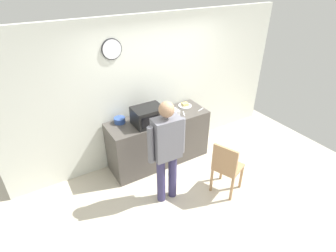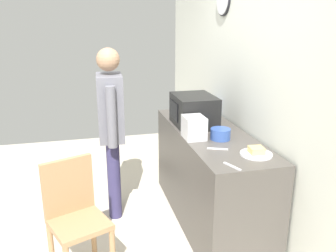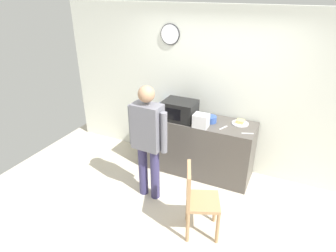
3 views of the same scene
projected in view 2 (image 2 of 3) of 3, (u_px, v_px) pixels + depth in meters
ground_plane at (86, 245)px, 3.21m from camera, size 6.00×6.00×0.00m
back_wall at (258, 94)px, 3.20m from camera, size 5.40×0.13×2.60m
kitchen_counter at (209, 177)px, 3.50m from camera, size 1.84×0.62×0.93m
microwave at (194, 110)px, 3.52m from camera, size 0.50×0.39×0.30m
sandwich_plate at (256, 153)px, 2.78m from camera, size 0.25×0.25×0.07m
salad_bowl at (220, 134)px, 3.13m from camera, size 0.18×0.18×0.10m
cereal_bowl at (206, 109)px, 3.99m from camera, size 0.19×0.19×0.09m
toaster at (194, 127)px, 3.15m from camera, size 0.22×0.18×0.20m
fork_utensil at (218, 149)px, 2.90m from camera, size 0.09×0.16×0.01m
spoon_utensil at (232, 166)px, 2.56m from camera, size 0.17×0.08×0.01m
person_standing at (111, 121)px, 3.48m from camera, size 0.59×0.26×1.70m
wooden_chair at (75, 213)px, 2.73m from camera, size 0.52×0.52×0.94m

